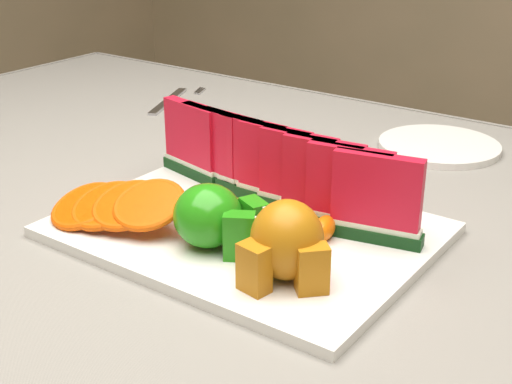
# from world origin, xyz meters

# --- Properties ---
(table) EXTENTS (1.40, 0.90, 0.75)m
(table) POSITION_xyz_m (0.00, 0.00, 0.65)
(table) COLOR #482B17
(table) RESTS_ON ground
(tablecloth) EXTENTS (1.53, 1.03, 0.20)m
(tablecloth) POSITION_xyz_m (0.00, 0.00, 0.72)
(tablecloth) COLOR gray
(tablecloth) RESTS_ON table
(platter) EXTENTS (0.40, 0.30, 0.01)m
(platter) POSITION_xyz_m (0.10, -0.05, 0.76)
(platter) COLOR silver
(platter) RESTS_ON tablecloth
(apple_cluster) EXTENTS (0.11, 0.09, 0.07)m
(apple_cluster) POSITION_xyz_m (0.10, -0.11, 0.80)
(apple_cluster) COLOR #279309
(apple_cluster) RESTS_ON platter
(pear_cluster) EXTENTS (0.09, 0.09, 0.08)m
(pear_cluster) POSITION_xyz_m (0.20, -0.13, 0.81)
(pear_cluster) COLOR #9A690D
(pear_cluster) RESTS_ON platter
(side_plate) EXTENTS (0.19, 0.19, 0.01)m
(side_plate) POSITION_xyz_m (0.16, 0.35, 0.76)
(side_plate) COLOR silver
(side_plate) RESTS_ON tablecloth
(fork) EXTENTS (0.08, 0.19, 0.00)m
(fork) POSITION_xyz_m (-0.34, 0.30, 0.76)
(fork) COLOR silver
(fork) RESTS_ON tablecloth
(watermelon_row) EXTENTS (0.39, 0.07, 0.10)m
(watermelon_row) POSITION_xyz_m (0.09, 0.01, 0.82)
(watermelon_row) COLOR #0E3615
(watermelon_row) RESTS_ON platter
(orange_fan_front) EXTENTS (0.17, 0.12, 0.05)m
(orange_fan_front) POSITION_xyz_m (-0.02, -0.14, 0.79)
(orange_fan_front) COLOR #CE5400
(orange_fan_front) RESTS_ON platter
(orange_fan_back) EXTENTS (0.24, 0.11, 0.04)m
(orange_fan_back) POSITION_xyz_m (0.06, 0.06, 0.79)
(orange_fan_back) COLOR #CE5400
(orange_fan_back) RESTS_ON platter
(tangerine_segments) EXTENTS (0.18, 0.08, 0.03)m
(tangerine_segments) POSITION_xyz_m (0.11, -0.05, 0.78)
(tangerine_segments) COLOR red
(tangerine_segments) RESTS_ON platter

